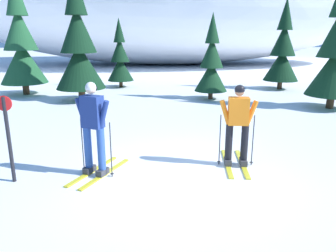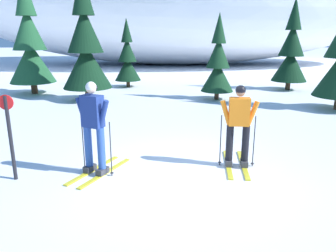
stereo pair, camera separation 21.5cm
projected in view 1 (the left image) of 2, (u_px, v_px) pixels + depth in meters
ground_plane at (177, 175)px, 6.60m from camera, size 120.00×120.00×0.00m
skier_orange_jacket at (238, 125)px, 6.84m from camera, size 0.79×1.65×1.74m
skier_navy_jacket at (93, 128)px, 6.38m from camera, size 1.11×1.65×1.86m
pine_tree_far_left at (21, 45)px, 14.70m from camera, size 2.04×2.04×5.29m
pine_tree_left at (79, 47)px, 13.32m from camera, size 2.02×2.02×5.22m
pine_tree_center_left at (120, 59)px, 16.96m from camera, size 1.34×1.34×3.48m
pine_tree_center_right at (211, 64)px, 13.83m from camera, size 1.37×1.37×3.56m
pine_tree_right at (283, 52)px, 16.25m from camera, size 1.70×1.70×4.39m
trail_marker_post at (8, 135)px, 6.09m from camera, size 0.28×0.07×1.66m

